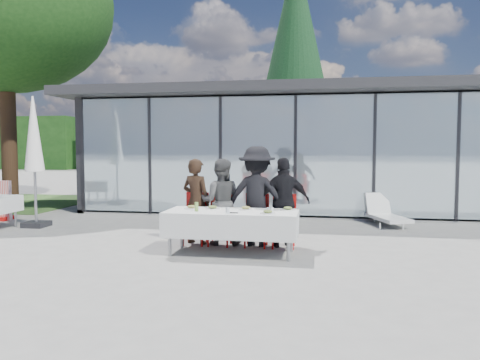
{
  "coord_description": "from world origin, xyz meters",
  "views": [
    {
      "loc": [
        1.68,
        -7.94,
        1.84
      ],
      "look_at": [
        0.09,
        1.2,
        1.19
      ],
      "focal_mm": 35.0,
      "sensor_mm": 36.0,
      "label": 1
    }
  ],
  "objects_px": {
    "lounger": "(385,214)",
    "conifer_tree": "(295,53)",
    "diner_a": "(196,201)",
    "diner_chair_b": "(221,216)",
    "diner_chair_a": "(196,216)",
    "market_umbrella": "(34,142)",
    "deciduous_tree": "(4,4)",
    "diner_c": "(257,196)",
    "dining_table": "(232,223)",
    "diner_chair_d": "(284,218)",
    "folded_eyeglasses": "(234,213)",
    "plate_a": "(192,207)",
    "plate_extra": "(268,212)",
    "diner_b": "(221,202)",
    "diner_chair_c": "(257,217)",
    "plate_d": "(288,209)",
    "juice_bottle": "(196,207)",
    "diner_d": "(284,202)",
    "plate_b": "(213,208)",
    "plate_c": "(246,208)"
  },
  "relations": [
    {
      "from": "plate_a",
      "to": "plate_c",
      "type": "distance_m",
      "value": 0.97
    },
    {
      "from": "plate_a",
      "to": "market_umbrella",
      "type": "xyz_separation_m",
      "value": [
        -4.23,
        1.8,
        1.18
      ]
    },
    {
      "from": "diner_b",
      "to": "plate_extra",
      "type": "distance_m",
      "value": 1.43
    },
    {
      "from": "market_umbrella",
      "to": "deciduous_tree",
      "type": "relative_size",
      "value": 0.32
    },
    {
      "from": "diner_b",
      "to": "plate_d",
      "type": "relative_size",
      "value": 6.38
    },
    {
      "from": "plate_c",
      "to": "conifer_tree",
      "type": "bearing_deg",
      "value": 89.54
    },
    {
      "from": "plate_d",
      "to": "juice_bottle",
      "type": "relative_size",
      "value": 1.61
    },
    {
      "from": "diner_d",
      "to": "diner_chair_d",
      "type": "height_order",
      "value": "diner_d"
    },
    {
      "from": "diner_d",
      "to": "conifer_tree",
      "type": "bearing_deg",
      "value": -105.29
    },
    {
      "from": "dining_table",
      "to": "diner_chair_d",
      "type": "height_order",
      "value": "diner_chair_d"
    },
    {
      "from": "plate_d",
      "to": "plate_extra",
      "type": "relative_size",
      "value": 1.0
    },
    {
      "from": "plate_c",
      "to": "plate_d",
      "type": "relative_size",
      "value": 1.0
    },
    {
      "from": "diner_chair_c",
      "to": "conifer_tree",
      "type": "height_order",
      "value": "conifer_tree"
    },
    {
      "from": "diner_a",
      "to": "diner_chair_a",
      "type": "distance_m",
      "value": 0.28
    },
    {
      "from": "diner_chair_c",
      "to": "plate_d",
      "type": "relative_size",
      "value": 3.83
    },
    {
      "from": "diner_c",
      "to": "plate_extra",
      "type": "height_order",
      "value": "diner_c"
    },
    {
      "from": "diner_d",
      "to": "plate_d",
      "type": "distance_m",
      "value": 0.55
    },
    {
      "from": "diner_chair_b",
      "to": "deciduous_tree",
      "type": "xyz_separation_m",
      "value": [
        -8.32,
        5.38,
        5.94
      ]
    },
    {
      "from": "plate_d",
      "to": "conifer_tree",
      "type": "distance_m",
      "value": 13.93
    },
    {
      "from": "market_umbrella",
      "to": "deciduous_tree",
      "type": "height_order",
      "value": "deciduous_tree"
    },
    {
      "from": "plate_extra",
      "to": "lounger",
      "type": "xyz_separation_m",
      "value": [
        2.37,
        3.94,
        -0.52
      ]
    },
    {
      "from": "diner_chair_d",
      "to": "lounger",
      "type": "height_order",
      "value": "diner_chair_d"
    },
    {
      "from": "diner_chair_b",
      "to": "juice_bottle",
      "type": "height_order",
      "value": "diner_chair_b"
    },
    {
      "from": "diner_chair_b",
      "to": "plate_c",
      "type": "bearing_deg",
      "value": -45.38
    },
    {
      "from": "diner_c",
      "to": "diner_chair_d",
      "type": "distance_m",
      "value": 0.64
    },
    {
      "from": "diner_d",
      "to": "plate_b",
      "type": "bearing_deg",
      "value": 9.55
    },
    {
      "from": "diner_a",
      "to": "lounger",
      "type": "relative_size",
      "value": 1.12
    },
    {
      "from": "plate_c",
      "to": "juice_bottle",
      "type": "relative_size",
      "value": 1.61
    },
    {
      "from": "diner_chair_d",
      "to": "folded_eyeglasses",
      "type": "distance_m",
      "value": 1.29
    },
    {
      "from": "lounger",
      "to": "plate_d",
      "type": "bearing_deg",
      "value": -120.95
    },
    {
      "from": "diner_a",
      "to": "diner_chair_b",
      "type": "bearing_deg",
      "value": -161.46
    },
    {
      "from": "diner_chair_a",
      "to": "plate_d",
      "type": "bearing_deg",
      "value": -16.37
    },
    {
      "from": "plate_b",
      "to": "deciduous_tree",
      "type": "height_order",
      "value": "deciduous_tree"
    },
    {
      "from": "diner_chair_a",
      "to": "plate_extra",
      "type": "bearing_deg",
      "value": -33.96
    },
    {
      "from": "plate_b",
      "to": "plate_a",
      "type": "bearing_deg",
      "value": -179.53
    },
    {
      "from": "diner_c",
      "to": "dining_table",
      "type": "bearing_deg",
      "value": 70.54
    },
    {
      "from": "plate_a",
      "to": "plate_b",
      "type": "xyz_separation_m",
      "value": [
        0.38,
        0.0,
        0.0
      ]
    },
    {
      "from": "plate_d",
      "to": "plate_c",
      "type": "bearing_deg",
      "value": -175.28
    },
    {
      "from": "plate_a",
      "to": "juice_bottle",
      "type": "height_order",
      "value": "juice_bottle"
    },
    {
      "from": "lounger",
      "to": "conifer_tree",
      "type": "xyz_separation_m",
      "value": [
        -2.7,
        9.45,
        5.73
      ]
    },
    {
      "from": "market_umbrella",
      "to": "juice_bottle",
      "type": "bearing_deg",
      "value": -25.49
    },
    {
      "from": "diner_b",
      "to": "folded_eyeglasses",
      "type": "bearing_deg",
      "value": 108.41
    },
    {
      "from": "dining_table",
      "to": "plate_b",
      "type": "xyz_separation_m",
      "value": [
        -0.37,
        0.14,
        0.24
      ]
    },
    {
      "from": "diner_chair_a",
      "to": "diner_chair_d",
      "type": "height_order",
      "value": "same"
    },
    {
      "from": "diner_a",
      "to": "conifer_tree",
      "type": "xyz_separation_m",
      "value": [
        1.16,
        12.37,
        5.17
      ]
    },
    {
      "from": "plate_extra",
      "to": "diner_chair_c",
      "type": "bearing_deg",
      "value": 107.82
    },
    {
      "from": "plate_a",
      "to": "deciduous_tree",
      "type": "bearing_deg",
      "value": 142.89
    },
    {
      "from": "diner_chair_c",
      "to": "plate_d",
      "type": "bearing_deg",
      "value": -40.37
    },
    {
      "from": "diner_chair_c",
      "to": "diner_d",
      "type": "distance_m",
      "value": 0.59
    },
    {
      "from": "diner_chair_b",
      "to": "diner_chair_c",
      "type": "height_order",
      "value": "same"
    }
  ]
}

